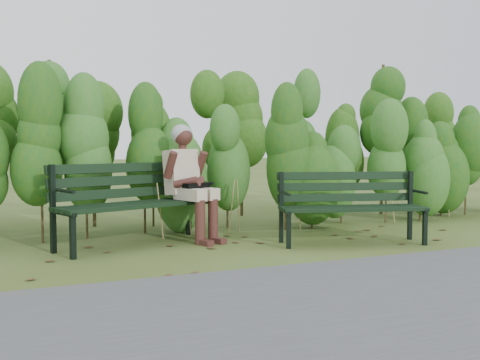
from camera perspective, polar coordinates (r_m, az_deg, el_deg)
name	(u,v)px	position (r m, az deg, el deg)	size (l,w,h in m)	color
ground	(252,249)	(6.27, 1.27, -7.04)	(80.00, 80.00, 0.00)	#404F1A
footpath	(374,299)	(4.41, 13.44, -11.64)	(60.00, 2.50, 0.01)	#474749
hedge_band	(198,138)	(7.89, -4.33, 4.31)	(11.04, 1.67, 2.42)	#47381E
leaf_litter	(214,254)	(6.00, -2.70, -7.50)	(5.95, 2.22, 0.01)	brown
bench_left	(133,197)	(6.61, -10.86, -1.66)	(1.99, 1.22, 0.95)	black
bench_right	(350,201)	(6.75, 11.10, -2.11)	(1.76, 0.97, 0.84)	black
seated_woman	(189,175)	(6.81, -5.21, 0.49)	(0.64, 0.88, 1.41)	beige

